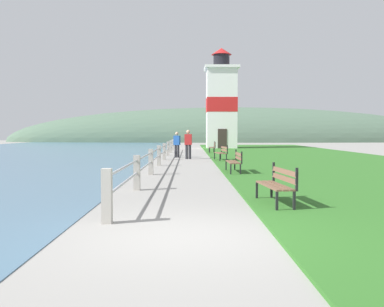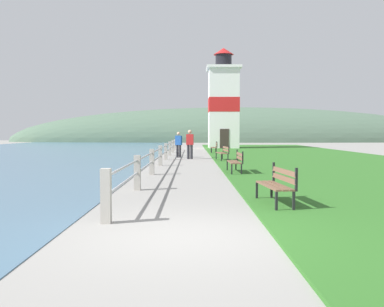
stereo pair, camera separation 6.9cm
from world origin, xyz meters
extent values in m
plane|color=gray|center=(0.00, 0.00, 0.00)|extent=(160.00, 160.00, 0.00)
cube|color=#2D6623|center=(7.49, 19.09, 0.03)|extent=(12.00, 57.28, 0.06)
cube|color=#A8A399|center=(-1.39, 1.00, 0.51)|extent=(0.18, 0.18, 1.01)
cube|color=#A8A399|center=(-1.39, 5.49, 0.51)|extent=(0.18, 0.18, 1.01)
cube|color=#A8A399|center=(-1.39, 9.99, 0.51)|extent=(0.18, 0.18, 1.01)
cube|color=#A8A399|center=(-1.39, 14.48, 0.51)|extent=(0.18, 0.18, 1.01)
cube|color=#A8A399|center=(-1.39, 18.98, 0.51)|extent=(0.18, 0.18, 1.01)
cube|color=#A8A399|center=(-1.39, 23.47, 0.51)|extent=(0.18, 0.18, 1.01)
cube|color=#A8A399|center=(-1.39, 27.97, 0.51)|extent=(0.18, 0.18, 1.01)
cube|color=#A8A399|center=(-1.39, 32.46, 0.51)|extent=(0.18, 0.18, 1.01)
cylinder|color=#B2B2B7|center=(-1.39, 16.73, 0.86)|extent=(0.06, 31.46, 0.06)
cylinder|color=#B2B2B7|center=(-1.39, 16.73, 0.51)|extent=(0.06, 31.46, 0.06)
cube|color=brown|center=(1.90, 2.80, 0.47)|extent=(0.28, 1.70, 0.04)
cube|color=brown|center=(2.05, 2.81, 0.47)|extent=(0.28, 1.70, 0.04)
cube|color=brown|center=(2.20, 2.82, 0.47)|extent=(0.28, 1.70, 0.04)
cube|color=brown|center=(2.28, 2.83, 0.79)|extent=(0.22, 1.69, 0.11)
cube|color=brown|center=(2.28, 2.83, 0.63)|extent=(0.22, 1.69, 0.11)
cube|color=black|center=(1.94, 1.98, 0.23)|extent=(0.05, 0.05, 0.45)
cube|color=black|center=(1.79, 3.61, 0.23)|extent=(0.05, 0.05, 0.45)
cube|color=black|center=(2.31, 2.01, 0.23)|extent=(0.05, 0.05, 0.45)
cube|color=black|center=(2.15, 3.65, 0.23)|extent=(0.05, 0.05, 0.45)
cube|color=black|center=(2.36, 2.02, 0.70)|extent=(0.05, 0.05, 0.49)
cube|color=black|center=(2.20, 3.65, 0.70)|extent=(0.05, 0.05, 0.49)
cube|color=brown|center=(1.75, 10.43, 0.47)|extent=(0.14, 1.83, 0.04)
cube|color=brown|center=(1.89, 10.43, 0.47)|extent=(0.14, 1.83, 0.04)
cube|color=brown|center=(2.04, 10.43, 0.47)|extent=(0.14, 1.83, 0.04)
cube|color=brown|center=(2.13, 10.44, 0.79)|extent=(0.08, 1.83, 0.11)
cube|color=brown|center=(2.13, 10.44, 0.63)|extent=(0.08, 1.83, 0.11)
cube|color=black|center=(1.72, 9.54, 0.23)|extent=(0.05, 0.05, 0.45)
cube|color=black|center=(1.70, 11.32, 0.23)|extent=(0.05, 0.05, 0.45)
cube|color=black|center=(2.09, 9.54, 0.23)|extent=(0.05, 0.05, 0.45)
cube|color=black|center=(2.07, 11.33, 0.23)|extent=(0.05, 0.05, 0.45)
cube|color=black|center=(2.14, 9.54, 0.70)|extent=(0.05, 0.05, 0.49)
cube|color=black|center=(2.11, 11.33, 0.70)|extent=(0.05, 0.05, 0.49)
cube|color=brown|center=(1.78, 17.84, 0.47)|extent=(0.32, 1.70, 0.04)
cube|color=brown|center=(1.92, 17.86, 0.47)|extent=(0.32, 1.70, 0.04)
cube|color=brown|center=(2.07, 17.88, 0.47)|extent=(0.32, 1.70, 0.04)
cube|color=brown|center=(2.16, 17.89, 0.79)|extent=(0.27, 1.70, 0.11)
cube|color=brown|center=(2.16, 17.89, 0.63)|extent=(0.27, 1.70, 0.11)
cube|color=black|center=(1.84, 17.01, 0.23)|extent=(0.06, 0.06, 0.45)
cube|color=black|center=(1.64, 18.65, 0.23)|extent=(0.06, 0.06, 0.45)
cube|color=black|center=(2.21, 17.06, 0.23)|extent=(0.06, 0.06, 0.45)
cube|color=black|center=(2.00, 18.70, 0.23)|extent=(0.06, 0.06, 0.45)
cube|color=black|center=(2.26, 17.07, 0.70)|extent=(0.06, 0.06, 0.49)
cube|color=black|center=(2.05, 18.71, 0.70)|extent=(0.06, 0.06, 0.49)
cube|color=brown|center=(1.75, 26.76, 0.47)|extent=(0.14, 1.64, 0.04)
cube|color=brown|center=(1.90, 26.76, 0.47)|extent=(0.14, 1.64, 0.04)
cube|color=brown|center=(2.05, 26.76, 0.47)|extent=(0.14, 1.64, 0.04)
cube|color=brown|center=(2.13, 26.76, 0.79)|extent=(0.08, 1.64, 0.11)
cube|color=brown|center=(2.13, 26.76, 0.63)|extent=(0.08, 1.64, 0.11)
cube|color=black|center=(1.70, 25.97, 0.23)|extent=(0.05, 0.05, 0.45)
cube|color=black|center=(1.73, 27.56, 0.23)|extent=(0.05, 0.05, 0.45)
cube|color=black|center=(2.07, 25.97, 0.23)|extent=(0.05, 0.05, 0.45)
cube|color=black|center=(2.10, 27.55, 0.23)|extent=(0.05, 0.05, 0.45)
cube|color=black|center=(2.12, 25.97, 0.70)|extent=(0.05, 0.05, 0.49)
cube|color=black|center=(2.15, 27.55, 0.70)|extent=(0.05, 0.05, 0.49)
cube|color=white|center=(3.41, 37.09, 4.03)|extent=(3.00, 3.00, 8.06)
cube|color=red|center=(3.41, 37.09, 4.44)|extent=(3.04, 3.04, 1.45)
cube|color=white|center=(3.41, 37.09, 8.19)|extent=(3.45, 3.45, 0.25)
cylinder|color=black|center=(3.41, 37.09, 8.93)|extent=(1.65, 1.65, 1.24)
cone|color=red|center=(3.41, 37.09, 9.89)|extent=(2.06, 2.06, 0.68)
cube|color=#332823|center=(3.41, 35.57, 1.00)|extent=(0.90, 0.06, 2.00)
cylinder|color=#28282D|center=(-0.77, 21.43, 0.41)|extent=(0.15, 0.15, 0.83)
cylinder|color=#28282D|center=(-0.60, 21.36, 0.41)|extent=(0.15, 0.15, 0.83)
cube|color=#1E4C99|center=(-0.69, 21.39, 1.14)|extent=(0.47, 0.36, 0.62)
sphere|color=tan|center=(-0.69, 21.39, 1.58)|extent=(0.22, 0.22, 0.22)
cylinder|color=#28282D|center=(-0.04, 19.83, 0.44)|extent=(0.17, 0.17, 0.89)
cylinder|color=#28282D|center=(0.16, 19.81, 0.44)|extent=(0.17, 0.17, 0.89)
cube|color=#B22323|center=(0.06, 19.82, 1.22)|extent=(0.47, 0.28, 0.67)
sphere|color=tan|center=(0.06, 19.82, 1.70)|extent=(0.24, 0.24, 0.24)
ellipsoid|color=#4C6651|center=(8.00, 68.19, 0.00)|extent=(80.00, 16.00, 12.00)
camera|label=1|loc=(0.13, -6.81, 1.68)|focal=40.00mm
camera|label=2|loc=(0.20, -6.81, 1.68)|focal=40.00mm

